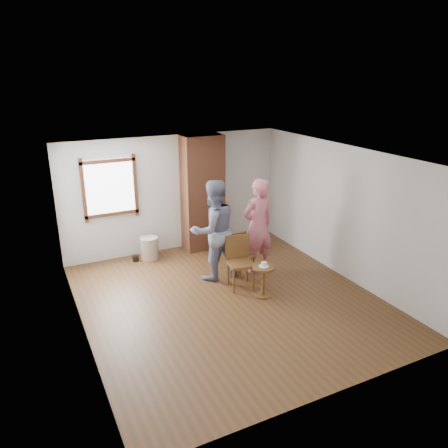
{
  "coord_description": "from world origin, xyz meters",
  "views": [
    {
      "loc": [
        -3.16,
        -6.2,
        3.92
      ],
      "look_at": [
        0.3,
        0.8,
        1.15
      ],
      "focal_mm": 35.0,
      "sensor_mm": 36.0,
      "label": 1
    }
  ],
  "objects_px": {
    "dining_chair_left": "(241,251)",
    "dining_chair_right": "(239,259)",
    "man": "(213,230)",
    "person_pink": "(258,226)",
    "stoneware_crock": "(149,248)",
    "side_table": "(263,276)"
  },
  "relations": [
    {
      "from": "side_table",
      "to": "person_pink",
      "type": "height_order",
      "value": "person_pink"
    },
    {
      "from": "dining_chair_left",
      "to": "man",
      "type": "relative_size",
      "value": 0.42
    },
    {
      "from": "side_table",
      "to": "person_pink",
      "type": "distance_m",
      "value": 1.24
    },
    {
      "from": "stoneware_crock",
      "to": "dining_chair_right",
      "type": "height_order",
      "value": "dining_chair_right"
    },
    {
      "from": "dining_chair_left",
      "to": "dining_chair_right",
      "type": "height_order",
      "value": "dining_chair_right"
    },
    {
      "from": "person_pink",
      "to": "stoneware_crock",
      "type": "bearing_deg",
      "value": -47.5
    },
    {
      "from": "stoneware_crock",
      "to": "dining_chair_right",
      "type": "distance_m",
      "value": 2.32
    },
    {
      "from": "side_table",
      "to": "person_pink",
      "type": "bearing_deg",
      "value": 65.74
    },
    {
      "from": "stoneware_crock",
      "to": "person_pink",
      "type": "distance_m",
      "value": 2.48
    },
    {
      "from": "dining_chair_left",
      "to": "person_pink",
      "type": "height_order",
      "value": "person_pink"
    },
    {
      "from": "side_table",
      "to": "man",
      "type": "height_order",
      "value": "man"
    },
    {
      "from": "stoneware_crock",
      "to": "side_table",
      "type": "distance_m",
      "value": 2.89
    },
    {
      "from": "man",
      "to": "person_pink",
      "type": "bearing_deg",
      "value": 167.19
    },
    {
      "from": "stoneware_crock",
      "to": "man",
      "type": "relative_size",
      "value": 0.25
    },
    {
      "from": "dining_chair_right",
      "to": "person_pink",
      "type": "xyz_separation_m",
      "value": [
        0.64,
        0.44,
        0.42
      ]
    },
    {
      "from": "dining_chair_left",
      "to": "person_pink",
      "type": "distance_m",
      "value": 0.61
    },
    {
      "from": "dining_chair_right",
      "to": "dining_chair_left",
      "type": "bearing_deg",
      "value": 68.96
    },
    {
      "from": "stoneware_crock",
      "to": "person_pink",
      "type": "xyz_separation_m",
      "value": [
        1.8,
        -1.55,
        0.72
      ]
    },
    {
      "from": "stoneware_crock",
      "to": "person_pink",
      "type": "height_order",
      "value": "person_pink"
    },
    {
      "from": "dining_chair_left",
      "to": "dining_chair_right",
      "type": "relative_size",
      "value": 0.85
    },
    {
      "from": "dining_chair_right",
      "to": "side_table",
      "type": "xyz_separation_m",
      "value": [
        0.19,
        -0.57,
        -0.15
      ]
    },
    {
      "from": "side_table",
      "to": "person_pink",
      "type": "xyz_separation_m",
      "value": [
        0.45,
        1.01,
        0.57
      ]
    }
  ]
}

